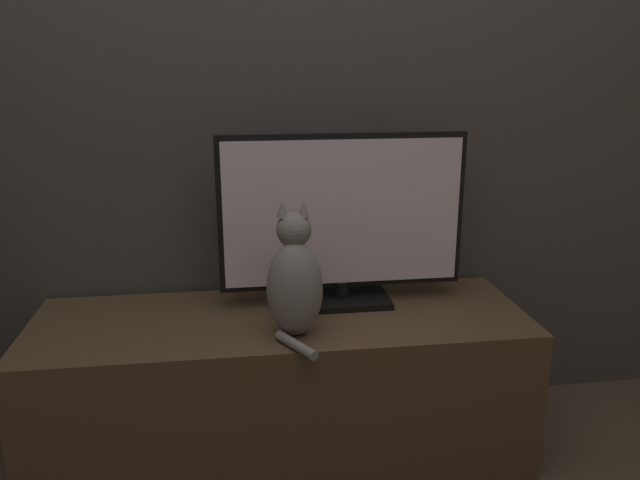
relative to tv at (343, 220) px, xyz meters
The scene contains 4 objects.
wall_back 0.61m from the tv, 134.04° to the left, with size 4.80×0.05×2.60m.
tv_stand 0.57m from the tv, 156.27° to the right, with size 1.55×0.53×0.49m.
tv is the anchor object (origin of this frame).
cat 0.31m from the tv, 128.75° to the right, with size 0.17×0.27×0.39m.
Camera 1 is at (-0.14, -0.90, 1.26)m, focal length 35.00 mm.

